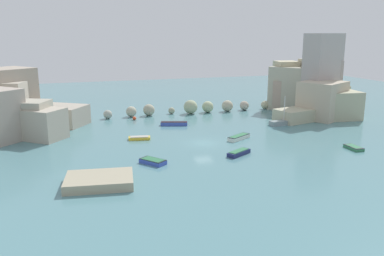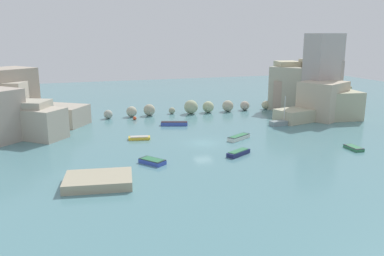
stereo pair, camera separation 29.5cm
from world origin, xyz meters
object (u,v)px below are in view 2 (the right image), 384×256
Objects in this scene: stone_dock at (98,180)px; moored_boat_6 at (139,138)px; moored_boat_5 at (239,137)px; moored_boat_3 at (152,161)px; channel_buoy at (135,118)px; moored_boat_2 at (238,153)px; moored_boat_0 at (354,148)px; moored_boat_4 at (174,124)px; moored_boat_1 at (284,122)px.

stone_dock is 17.94m from moored_boat_6.
moored_boat_3 is at bearing -4.87° from moored_boat_5.
channel_buoy is 0.19× the size of moored_boat_3.
stone_dock reaches higher than moored_boat_3.
moored_boat_2 is (8.97, -24.87, -0.04)m from channel_buoy.
moored_boat_0 is 26.92m from moored_boat_3.
moored_boat_2 is at bearing 82.89° from moored_boat_0.
channel_buoy reaches higher than moored_boat_4.
moored_boat_6 is (-1.65, -13.47, -0.10)m from channel_buoy.
moored_boat_2 is (17.83, 5.03, -0.18)m from stone_dock.
moored_boat_4 reaches higher than moored_boat_3.
stone_dock reaches higher than moored_boat_6.
moored_boat_6 is (-13.85, 4.36, -0.08)m from moored_boat_5.
moored_boat_2 reaches higher than moored_boat_0.
moored_boat_0 is (33.49, 2.62, -0.24)m from stone_dock.
moored_boat_4 is (-19.01, 21.08, 0.08)m from moored_boat_0.
moored_boat_6 is at bearing -48.40° from moored_boat_5.
moored_boat_0 is 0.80× the size of moored_boat_3.
moored_boat_0 is 0.74× the size of moored_boat_2.
moored_boat_4 is at bearing 43.68° from moored_boat_0.
moored_boat_0 is 0.53× the size of moored_boat_1.
channel_buoy is 8.36m from moored_boat_4.
channel_buoy is (8.86, 29.90, -0.14)m from stone_dock.
stone_dock is at bearing -1.11° from moored_boat_5.
moored_boat_6 is at bearing -96.97° from channel_buoy.
moored_boat_0 is 15.61m from moored_boat_5.
moored_boat_5 is (12.20, -17.83, -0.02)m from channel_buoy.
moored_boat_3 is 0.74× the size of moored_boat_4.
moored_boat_4 is at bearing 69.79° from moored_boat_2.
moored_boat_2 is 7.74m from moored_boat_5.
moored_boat_2 is at bearing 53.11° from moored_boat_3.
channel_buoy is 21.61m from moored_boat_5.
moored_boat_6 is (7.21, 16.42, -0.24)m from stone_dock.
channel_buoy is 26.43m from moored_boat_2.
moored_boat_3 is 0.82× the size of moored_boat_5.
moored_boat_1 is 1.23× the size of moored_boat_5.
moored_boat_5 is 1.27× the size of moored_boat_6.
moored_boat_5 is at bearing -155.35° from moored_boat_1.
channel_buoy reaches higher than moored_boat_5.
moored_boat_4 is at bearing -47.81° from channel_buoy.
moored_boat_3 is 16.01m from moored_boat_5.
moored_boat_3 is (-25.59, -13.40, -0.11)m from moored_boat_1.
moored_boat_4 is at bearing 58.58° from stone_dock.
stone_dock is at bearing -89.86° from moored_boat_3.
moored_boat_2 is at bearing 15.76° from stone_dock.
channel_buoy is 26.07m from moored_boat_1.
moored_boat_1 is at bearing 80.76° from moored_boat_3.
moored_boat_6 is at bearing 66.29° from stone_dock.
moored_boat_6 is at bearing -117.68° from moored_boat_4.
moored_boat_0 is 29.68m from moored_boat_6.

